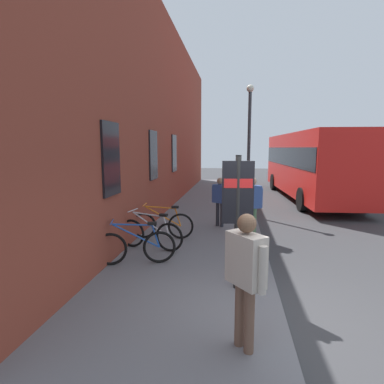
# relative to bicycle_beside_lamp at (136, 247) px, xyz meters

# --- Properties ---
(ground) EXTENTS (60.00, 60.00, 0.00)m
(ground) POSITION_rel_bicycle_beside_lamp_xyz_m (4.20, -3.91, -0.51)
(ground) COLOR #38383A
(sidewalk_pavement) EXTENTS (24.00, 3.50, 0.12)m
(sidewalk_pavement) POSITION_rel_bicycle_beside_lamp_xyz_m (6.20, -1.16, -0.45)
(sidewalk_pavement) COLOR slate
(sidewalk_pavement) RESTS_ON ground
(station_facade) EXTENTS (22.00, 0.65, 7.83)m
(station_facade) POSITION_rel_bicycle_beside_lamp_xyz_m (7.19, 0.89, 3.40)
(station_facade) COLOR brown
(station_facade) RESTS_ON ground
(bicycle_beside_lamp) EXTENTS (0.63, 1.72, 0.97)m
(bicycle_beside_lamp) POSITION_rel_bicycle_beside_lamp_xyz_m (0.00, 0.00, 0.00)
(bicycle_beside_lamp) COLOR black
(bicycle_beside_lamp) RESTS_ON sidewalk_pavement
(bicycle_far_end) EXTENTS (0.55, 1.74, 0.97)m
(bicycle_far_end) POSITION_rel_bicycle_beside_lamp_xyz_m (1.02, -0.05, -0.00)
(bicycle_far_end) COLOR black
(bicycle_far_end) RESTS_ON sidewalk_pavement
(bicycle_under_window) EXTENTS (0.48, 1.77, 0.97)m
(bicycle_under_window) POSITION_rel_bicycle_beside_lamp_xyz_m (1.97, -0.13, -0.00)
(bicycle_under_window) COLOR black
(bicycle_under_window) RESTS_ON sidewalk_pavement
(transit_info_sign) EXTENTS (0.14, 0.56, 2.40)m
(transit_info_sign) POSITION_rel_bicycle_beside_lamp_xyz_m (-0.85, -2.17, 1.21)
(transit_info_sign) COLOR black
(transit_info_sign) RESTS_ON sidewalk_pavement
(city_bus) EXTENTS (10.62, 3.11, 3.35)m
(city_bus) POSITION_rel_bicycle_beside_lamp_xyz_m (10.40, -5.91, 1.41)
(city_bus) COLOR red
(city_bus) RESTS_ON ground
(pedestrian_crossing_street) EXTENTS (0.41, 0.54, 1.58)m
(pedestrian_crossing_street) POSITION_rel_bicycle_beside_lamp_xyz_m (3.54, -1.65, 0.57)
(pedestrian_crossing_street) COLOR #26262D
(pedestrian_crossing_street) RESTS_ON sidewalk_pavement
(pedestrian_by_facade) EXTENTS (0.41, 0.61, 1.71)m
(pedestrian_by_facade) POSITION_rel_bicycle_beside_lamp_xyz_m (2.46, -2.60, 0.65)
(pedestrian_by_facade) COLOR #4C724C
(pedestrian_by_facade) RESTS_ON sidewalk_pavement
(pedestrian_near_bus) EXTENTS (0.54, 0.51, 1.74)m
(pedestrian_near_bus) POSITION_rel_bicycle_beside_lamp_xyz_m (-2.57, -2.27, 0.68)
(pedestrian_near_bus) COLOR brown
(pedestrian_near_bus) RESTS_ON sidewalk_pavement
(street_lamp) EXTENTS (0.28, 0.28, 4.85)m
(street_lamp) POSITION_rel_bicycle_beside_lamp_xyz_m (5.83, -2.61, 2.51)
(street_lamp) COLOR #333338
(street_lamp) RESTS_ON sidewalk_pavement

